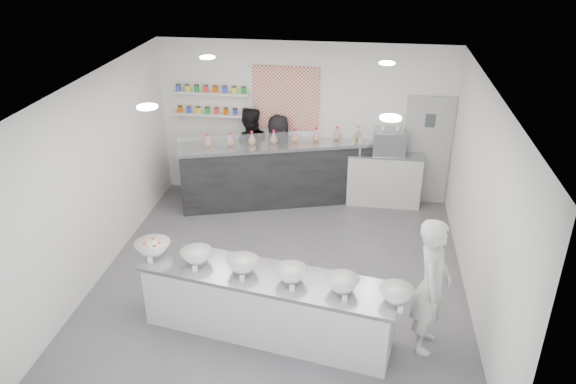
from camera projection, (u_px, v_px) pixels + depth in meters
The scene contains 26 objects.
floor at pixel (281, 279), 8.56m from camera, with size 6.00×6.00×0.00m, color #515156.
ceiling at pixel (279, 87), 7.23m from camera, with size 6.00×6.00×0.00m, color white.
back_wall at pixel (305, 122), 10.56m from camera, with size 5.50×5.50×0.00m, color white.
left_wall at pixel (95, 179), 8.25m from camera, with size 6.00×6.00×0.00m, color white.
right_wall at pixel (482, 204), 7.55m from camera, with size 6.00×6.00×0.00m, color white.
back_door at pixel (427, 151), 10.44m from camera, with size 0.88×0.04×2.10m, color #9E9E9B.
pattern_panel at pixel (286, 98), 10.39m from camera, with size 1.25×0.03×1.20m, color #C13D23.
jar_shelf_lower at pixel (213, 114), 10.65m from camera, with size 1.45×0.22×0.04m, color silver.
jar_shelf_upper at pixel (211, 93), 10.47m from camera, with size 1.45×0.22×0.04m, color silver.
preserve_jars at pixel (211, 100), 10.51m from camera, with size 1.45×0.10×0.56m, color #E25600, non-canonical shape.
downlight_0 at pixel (147, 107), 6.53m from camera, with size 0.24×0.24×0.02m, color white.
downlight_1 at pixel (391, 118), 6.18m from camera, with size 0.24×0.24×0.02m, color white.
downlight_2 at pixel (207, 57), 8.84m from camera, with size 0.24×0.24×0.02m, color white.
downlight_3 at pixel (387, 63), 8.49m from camera, with size 0.24×0.24×0.02m, color white.
prep_counter at pixel (267, 304), 7.27m from camera, with size 3.34×0.76×0.91m, color beige.
back_bar at pixel (284, 173), 10.64m from camera, with size 3.92×0.72×1.22m, color black.
sneeze_guard at pixel (287, 141), 10.00m from camera, with size 3.87×0.02×0.33m, color white.
espresso_ledge at pixel (384, 179), 10.60m from camera, with size 1.39×0.44×1.03m, color beige.
espresso_machine at pixel (389, 142), 10.27m from camera, with size 0.59×0.40×0.45m, color #93969E.
cup_stacks at pixel (357, 144), 10.37m from camera, with size 0.24×0.24×0.32m, color #C5B891, non-canonical shape.
prep_bowls at pixel (267, 270), 7.03m from camera, with size 3.67×0.52×0.17m, color white, non-canonical shape.
label_cards at pixel (267, 299), 6.58m from camera, with size 3.31×0.04×0.07m, color white, non-canonical shape.
cookie_bags at pixel (284, 136), 10.32m from camera, with size 2.94×0.14×0.26m, color #CD69A5, non-canonical shape.
woman_prep at pixel (431, 286), 6.86m from camera, with size 0.67×0.44×1.82m, color silver.
staff_left at pixel (250, 152), 10.83m from camera, with size 0.86×0.67×1.77m, color black.
staff_right at pixel (279, 156), 10.79m from camera, with size 0.81×0.53×1.65m, color black.
Camera 1 is at (1.12, -7.01, 4.97)m, focal length 35.00 mm.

